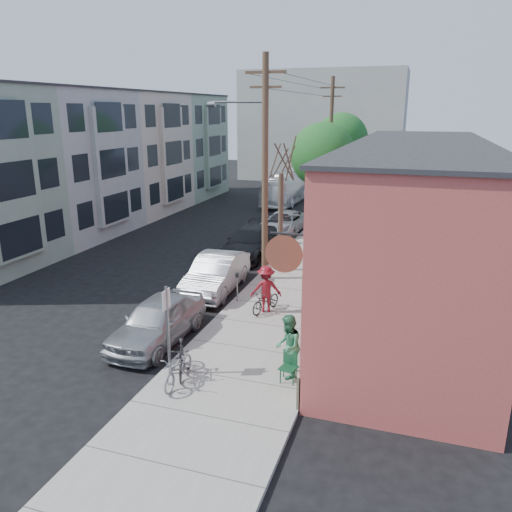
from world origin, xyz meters
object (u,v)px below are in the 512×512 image
(utility_pole_near, at_px, (264,166))
(cyclist, at_px, (266,289))
(parked_bike_a, at_px, (181,359))
(car_2, at_px, (250,242))
(patio_chair_b, at_px, (288,368))
(patron_grey, at_px, (320,291))
(patio_chair_a, at_px, (309,350))
(tree_bare, at_px, (280,223))
(parked_bike_b, at_px, (179,368))
(car_1, at_px, (216,274))
(parking_meter_far, at_px, (282,241))
(patron_green, at_px, (288,346))
(car_0, at_px, (157,321))
(tree_leafy_mid, at_px, (323,155))
(bus, at_px, (288,187))
(parking_meter_near, at_px, (237,282))
(tree_leafy_far, at_px, (341,140))
(sign_post, at_px, (168,322))
(car_3, at_px, (283,223))

(utility_pole_near, bearing_deg, cyclist, -71.26)
(cyclist, bearing_deg, utility_pole_near, -92.31)
(parked_bike_a, distance_m, car_2, 13.30)
(patio_chair_b, height_order, patron_grey, patron_grey)
(patio_chair_a, distance_m, car_2, 12.62)
(tree_bare, distance_m, patron_grey, 5.66)
(parked_bike_b, height_order, car_1, car_1)
(parking_meter_far, distance_m, parked_bike_a, 13.13)
(parking_meter_far, distance_m, tree_bare, 2.87)
(patron_green, relative_size, car_0, 0.42)
(patron_green, bearing_deg, car_0, -113.76)
(tree_leafy_mid, distance_m, parked_bike_a, 21.63)
(tree_bare, xyz_separation_m, tree_leafy_mid, (0.00, 10.43, 2.37))
(tree_bare, relative_size, patron_grey, 2.80)
(patron_green, bearing_deg, bus, -176.48)
(tree_bare, height_order, car_1, tree_bare)
(utility_pole_near, relative_size, tree_leafy_mid, 1.44)
(parking_meter_near, xyz_separation_m, patio_chair_a, (3.95, -4.25, -0.39))
(tree_bare, distance_m, parked_bike_b, 11.41)
(parked_bike_a, relative_size, car_0, 0.37)
(utility_pole_near, bearing_deg, parked_bike_a, -88.01)
(car_0, height_order, bus, bus)
(car_2, bearing_deg, parking_meter_far, 0.99)
(tree_leafy_far, bearing_deg, sign_post, -90.89)
(utility_pole_near, relative_size, parked_bike_a, 5.81)
(tree_leafy_far, height_order, patron_green, tree_leafy_far)
(car_2, bearing_deg, patron_green, -65.77)
(patron_green, xyz_separation_m, car_2, (-5.32, 12.18, -0.33))
(parked_bike_b, bearing_deg, parking_meter_far, 90.48)
(patron_grey, relative_size, car_1, 0.34)
(parked_bike_a, bearing_deg, patron_green, -6.26)
(utility_pole_near, distance_m, tree_bare, 3.23)
(tree_leafy_mid, distance_m, parked_bike_b, 22.10)
(tree_bare, bearing_deg, parked_bike_b, -89.68)
(parked_bike_b, xyz_separation_m, car_0, (-2.06, 2.51, 0.17))
(patio_chair_a, bearing_deg, parked_bike_a, -147.49)
(sign_post, distance_m, patio_chair_a, 4.48)
(parking_meter_far, relative_size, cyclist, 0.66)
(parking_meter_near, distance_m, car_1, 1.92)
(patio_chair_a, relative_size, car_0, 0.19)
(parking_meter_far, relative_size, patron_grey, 0.72)
(utility_pole_near, bearing_deg, sign_post, -90.25)
(car_3, bearing_deg, patron_green, -72.02)
(patio_chair_b, bearing_deg, parking_meter_far, 121.01)
(patio_chair_b, bearing_deg, cyclist, 128.97)
(sign_post, distance_m, car_2, 13.33)
(parked_bike_b, bearing_deg, tree_leafy_mid, 88.06)
(patron_green, height_order, car_0, patron_green)
(parking_meter_far, bearing_deg, bus, 103.53)
(utility_pole_near, height_order, parked_bike_b, utility_pole_near)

